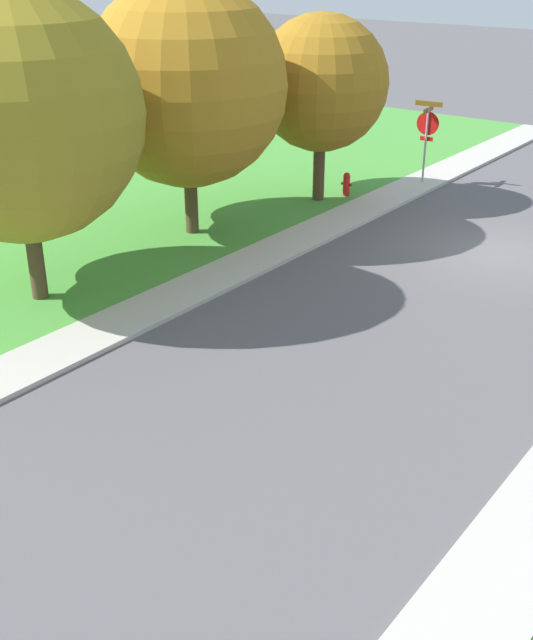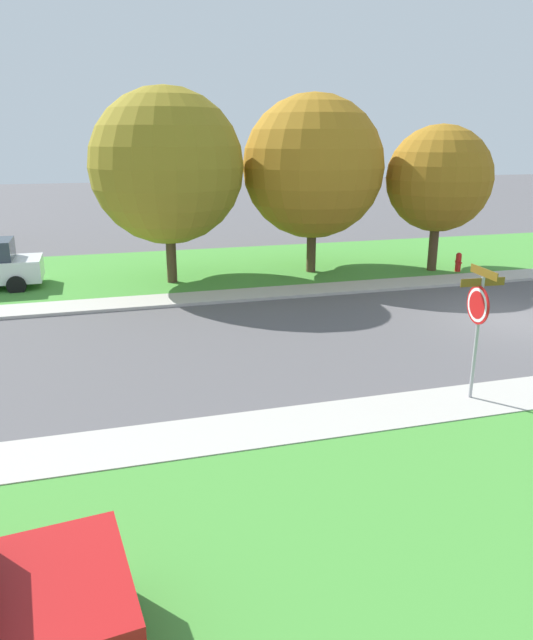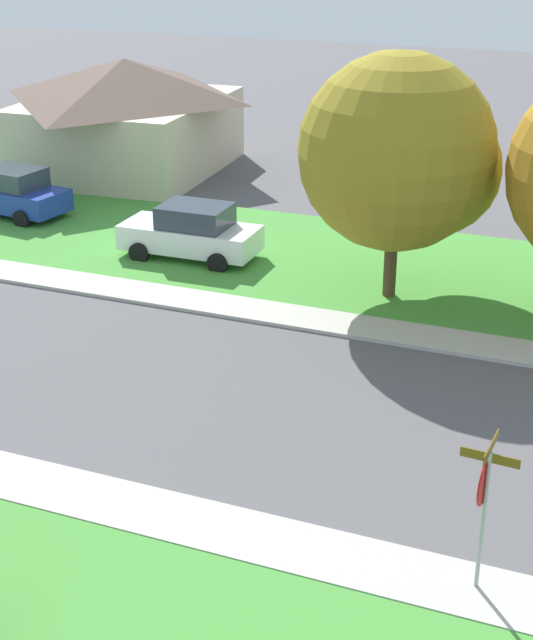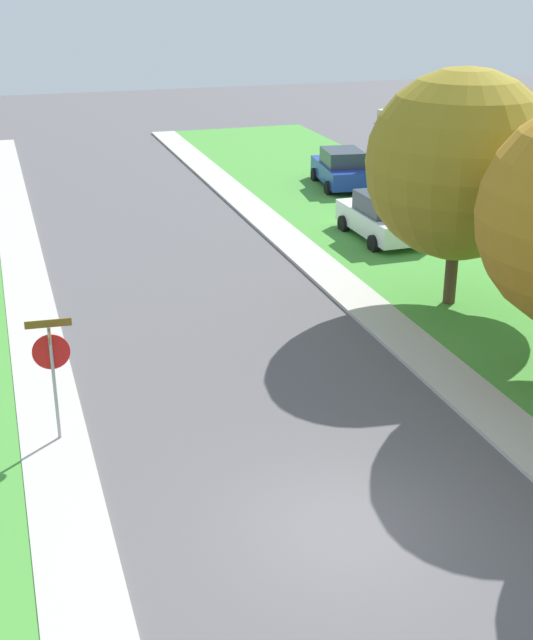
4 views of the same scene
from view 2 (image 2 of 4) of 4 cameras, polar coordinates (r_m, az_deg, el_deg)
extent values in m
plane|color=#565456|center=(18.86, 23.01, 0.08)|extent=(120.00, 120.00, 0.00)
cube|color=#B7B2A8|center=(19.36, -16.36, 1.35)|extent=(1.40, 56.00, 0.10)
cube|color=#479338|center=(23.93, -16.35, 4.31)|extent=(8.00, 56.00, 0.08)
cube|color=#B7B2A8|center=(10.59, -16.36, -12.21)|extent=(1.40, 56.00, 0.10)
cylinder|color=#9E9EA3|center=(12.29, 19.69, -1.96)|extent=(0.07, 0.07, 2.60)
cylinder|color=red|center=(12.05, 19.84, 1.39)|extent=(0.76, 0.08, 0.76)
cylinder|color=white|center=(12.04, 19.77, 1.39)|extent=(0.67, 0.05, 0.67)
cylinder|color=red|center=(12.04, 19.75, 1.38)|extent=(0.55, 0.04, 0.55)
cube|color=brown|center=(11.93, 20.36, 4.36)|extent=(0.92, 0.08, 0.16)
cube|color=brown|center=(11.97, 20.27, 3.47)|extent=(0.08, 0.92, 0.16)
cylinder|color=black|center=(7.67, -20.71, -22.97)|extent=(0.32, 0.66, 0.64)
cylinder|color=black|center=(21.79, -23.12, 3.13)|extent=(0.25, 0.64, 0.64)
cylinder|color=black|center=(23.54, -22.68, 4.15)|extent=(0.25, 0.64, 0.64)
cylinder|color=#4C3823|center=(24.21, 15.90, 7.09)|extent=(0.36, 0.36, 2.23)
sphere|color=#99691A|center=(23.92, 16.41, 13.03)|extent=(4.01, 4.01, 4.01)
sphere|color=#99691A|center=(25.03, 16.42, 12.04)|extent=(2.80, 2.80, 2.80)
cylinder|color=#4C3823|center=(21.57, -9.25, 6.45)|extent=(0.36, 0.36, 2.31)
sphere|color=olive|center=(21.22, -9.65, 14.48)|extent=(5.32, 5.32, 5.32)
sphere|color=olive|center=(22.55, -7.85, 13.02)|extent=(3.72, 3.72, 3.72)
cylinder|color=#4C3823|center=(23.10, 4.37, 7.24)|extent=(0.36, 0.36, 2.23)
sphere|color=#A5721C|center=(22.77, 4.55, 14.61)|extent=(5.29, 5.29, 5.29)
sphere|color=#A5721C|center=(24.20, 5.34, 13.18)|extent=(3.70, 3.70, 3.70)
cylinder|color=red|center=(24.40, 18.11, 5.14)|extent=(0.22, 0.22, 0.70)
sphere|color=red|center=(24.33, 18.19, 5.99)|extent=(0.22, 0.22, 0.22)
cylinder|color=red|center=(24.27, 18.31, 5.30)|extent=(0.10, 0.08, 0.08)
cylinder|color=red|center=(24.50, 17.95, 5.44)|extent=(0.10, 0.08, 0.08)
camera|label=1|loc=(10.61, -67.86, 19.21)|focal=44.39mm
camera|label=3|loc=(10.23, 104.43, 26.00)|focal=52.99mm
camera|label=4|loc=(25.22, 57.49, 19.18)|focal=48.37mm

